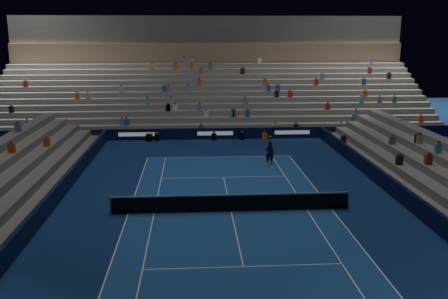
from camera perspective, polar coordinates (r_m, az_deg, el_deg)
name	(u,v)px	position (r m, az deg, el deg)	size (l,w,h in m)	color
ground	(231,212)	(26.56, 0.84, -7.22)	(90.00, 90.00, 0.00)	#0D2351
court_surface	(231,211)	(26.56, 0.84, -7.21)	(10.97, 23.77, 0.01)	navy
sponsor_barrier_far	(215,134)	(44.22, -1.04, 1.86)	(44.00, 0.25, 1.00)	black
sponsor_barrier_east	(408,199)	(28.79, 20.56, -5.39)	(0.25, 37.00, 1.00)	black
sponsor_barrier_west	(46,207)	(27.42, -19.94, -6.27)	(0.25, 37.00, 1.00)	#081132
grandstand_main	(211,90)	(53.05, -1.53, 6.95)	(44.00, 15.20, 11.20)	slate
tennis_net	(231,203)	(26.39, 0.84, -6.19)	(12.90, 0.10, 1.10)	#B2B2B7
tennis_player	(270,153)	(35.72, 5.32, -0.41)	(0.62, 0.41, 1.71)	black
broadcast_camera	(149,137)	(43.93, -8.67, 1.41)	(0.57, 0.98, 0.64)	black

